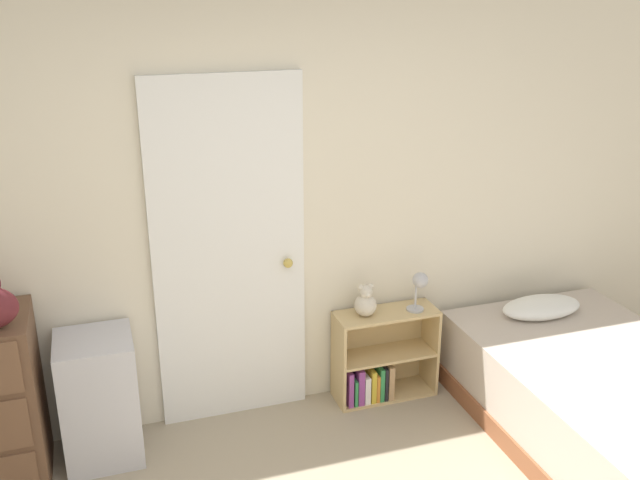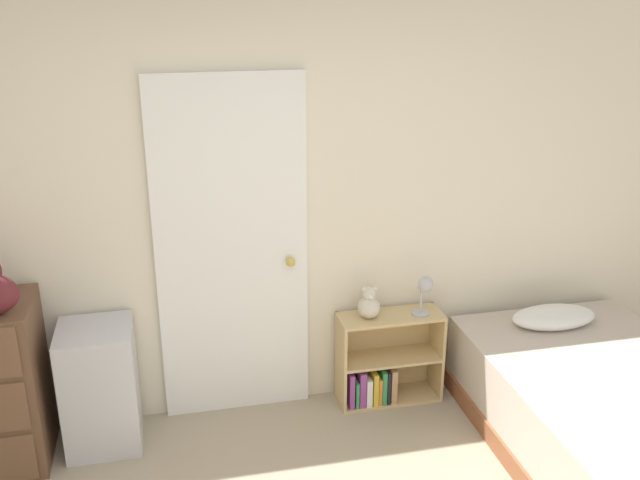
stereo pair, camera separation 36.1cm
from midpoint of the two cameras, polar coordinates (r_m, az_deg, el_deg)
name	(u,v)px [view 1 (the left image)]	position (r m, az deg, el deg)	size (l,w,h in m)	color
wall_back	(245,208)	(4.06, -8.55, 2.49)	(10.00, 0.06, 2.55)	beige
door_closed	(230,256)	(4.08, -9.77, -1.31)	(0.87, 0.09, 2.04)	white
storage_bin	(99,398)	(4.17, -19.69, -11.91)	(0.40, 0.40, 0.72)	silver
bookshelf	(378,363)	(4.52, 2.32, -9.90)	(0.64, 0.24, 0.58)	tan
teddy_bear	(366,302)	(4.28, 1.25, -5.04)	(0.14, 0.14, 0.21)	beige
desk_lamp	(420,284)	(4.33, 5.62, -3.60)	(0.12, 0.12, 0.25)	#B2B2B7
bed	(609,404)	(4.35, 19.90, -12.33)	(1.20, 1.96, 0.59)	brown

